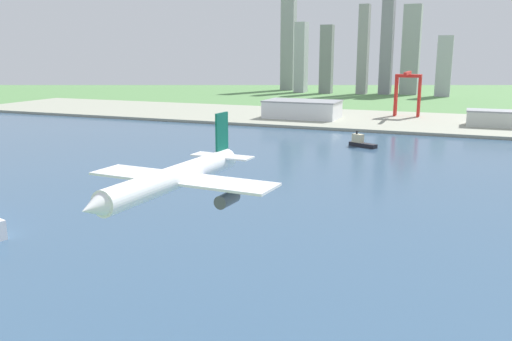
{
  "coord_description": "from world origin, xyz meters",
  "views": [
    {
      "loc": [
        78.77,
        10.92,
        61.03
      ],
      "look_at": [
        8.01,
        189.09,
        18.03
      ],
      "focal_mm": 37.16,
      "sensor_mm": 36.0,
      "label": 1
    }
  ],
  "objects_px": {
    "airplane_landing": "(173,179)",
    "warehouse_annex": "(493,118)",
    "port_crane_red": "(408,84)",
    "warehouse_main": "(302,109)",
    "tugboat_small": "(361,142)"
  },
  "relations": [
    {
      "from": "port_crane_red",
      "to": "warehouse_annex",
      "type": "bearing_deg",
      "value": -30.26
    },
    {
      "from": "airplane_landing",
      "to": "warehouse_annex",
      "type": "bearing_deg",
      "value": 79.21
    },
    {
      "from": "warehouse_main",
      "to": "airplane_landing",
      "type": "bearing_deg",
      "value": -76.99
    },
    {
      "from": "tugboat_small",
      "to": "warehouse_main",
      "type": "xyz_separation_m",
      "value": [
        -75.77,
        117.66,
        7.36
      ]
    },
    {
      "from": "warehouse_annex",
      "to": "tugboat_small",
      "type": "bearing_deg",
      "value": -124.64
    },
    {
      "from": "airplane_landing",
      "to": "tugboat_small",
      "type": "relative_size",
      "value": 2.37
    },
    {
      "from": "port_crane_red",
      "to": "warehouse_main",
      "type": "bearing_deg",
      "value": -152.7
    },
    {
      "from": "tugboat_small",
      "to": "warehouse_annex",
      "type": "relative_size",
      "value": 0.48
    },
    {
      "from": "tugboat_small",
      "to": "port_crane_red",
      "type": "height_order",
      "value": "port_crane_red"
    },
    {
      "from": "tugboat_small",
      "to": "warehouse_annex",
      "type": "xyz_separation_m",
      "value": [
        83.25,
        120.5,
        5.93
      ]
    },
    {
      "from": "airplane_landing",
      "to": "port_crane_red",
      "type": "height_order",
      "value": "airplane_landing"
    },
    {
      "from": "warehouse_main",
      "to": "warehouse_annex",
      "type": "bearing_deg",
      "value": 1.02
    },
    {
      "from": "airplane_landing",
      "to": "warehouse_annex",
      "type": "relative_size",
      "value": 1.15
    },
    {
      "from": "airplane_landing",
      "to": "port_crane_red",
      "type": "xyz_separation_m",
      "value": [
        0.1,
        420.72,
        -5.11
      ]
    },
    {
      "from": "airplane_landing",
      "to": "port_crane_red",
      "type": "bearing_deg",
      "value": 89.99
    }
  ]
}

